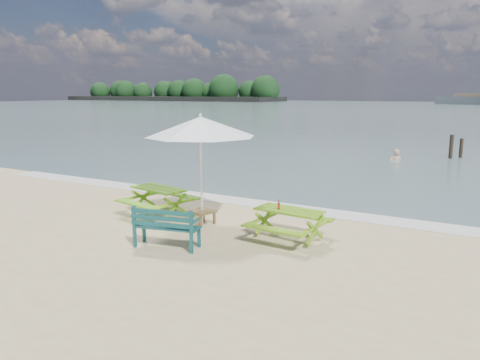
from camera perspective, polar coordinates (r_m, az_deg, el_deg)
The scene contains 11 objects.
sea at distance 92.47m, azimuth 26.37°, elevation 7.57°, with size 300.00×300.00×0.00m, color slate.
foam_strip at distance 13.60m, azimuth 3.24°, elevation -3.02°, with size 22.00×0.90×0.01m, color silver.
island_headland at distance 187.37m, azimuth -8.56°, elevation 10.56°, with size 90.00×22.00×7.60m.
picnic_table_left at distance 12.59m, azimuth -9.87°, elevation -2.64°, with size 1.86×2.00×0.74m.
picnic_table_right at distance 10.39m, azimuth 5.98°, elevation -5.52°, with size 1.60×1.75×0.70m.
park_bench at distance 10.01m, azimuth -8.90°, elevation -6.64°, with size 1.46×0.75×0.86m.
side_table at distance 11.64m, azimuth -4.65°, elevation -4.49°, with size 0.67×0.67×0.35m.
patio_umbrella at distance 11.27m, azimuth -4.82°, elevation 6.49°, with size 3.34×3.34×2.65m.
beer_bottle at distance 10.25m, azimuth 4.74°, elevation -3.19°, with size 0.06×0.06×0.23m.
swimmer at distance 24.04m, azimuth 18.40°, elevation 1.63°, with size 0.72×0.61×1.67m.
mooring_pilings at distance 25.48m, azimuth 24.74°, elevation 3.43°, with size 0.58×0.78×1.38m.
Camera 1 is at (5.89, -7.23, 3.22)m, focal length 35.00 mm.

